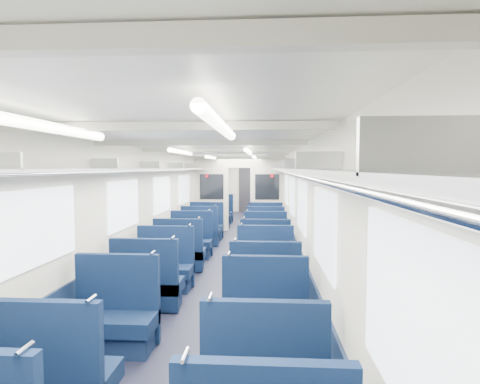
% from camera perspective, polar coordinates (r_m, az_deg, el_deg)
% --- Properties ---
extents(floor, '(2.80, 18.00, 0.01)m').
position_cam_1_polar(floor, '(9.22, -1.58, -9.03)').
color(floor, black).
rests_on(floor, ground).
extents(ceiling, '(2.80, 18.00, 0.01)m').
position_cam_1_polar(ceiling, '(9.00, -1.60, 5.73)').
color(ceiling, silver).
rests_on(ceiling, wall_left).
extents(wall_left, '(0.02, 18.00, 2.35)m').
position_cam_1_polar(wall_left, '(9.27, -10.24, -1.66)').
color(wall_left, beige).
rests_on(wall_left, floor).
extents(dado_left, '(0.03, 17.90, 0.70)m').
position_cam_1_polar(dado_left, '(9.38, -10.10, -6.69)').
color(dado_left, '#0F1B33').
rests_on(dado_left, floor).
extents(wall_right, '(0.02, 18.00, 2.35)m').
position_cam_1_polar(wall_right, '(9.01, 7.31, -1.78)').
color(wall_right, beige).
rests_on(wall_right, floor).
extents(dado_right, '(0.03, 17.90, 0.70)m').
position_cam_1_polar(dado_right, '(9.13, 7.18, -6.94)').
color(dado_right, '#0F1B33').
rests_on(dado_right, floor).
extents(wall_far, '(2.80, 0.02, 2.35)m').
position_cam_1_polar(wall_far, '(18.00, 1.06, 0.88)').
color(wall_far, beige).
rests_on(wall_far, floor).
extents(luggage_rack_left, '(0.36, 17.40, 0.18)m').
position_cam_1_polar(luggage_rack_left, '(9.19, -9.16, 3.29)').
color(luggage_rack_left, '#B2B5BA').
rests_on(luggage_rack_left, wall_left).
extents(luggage_rack_right, '(0.36, 17.40, 0.18)m').
position_cam_1_polar(luggage_rack_right, '(8.97, 6.16, 3.31)').
color(luggage_rack_right, '#B2B5BA').
rests_on(luggage_rack_right, wall_right).
extents(windows, '(2.78, 15.60, 0.75)m').
position_cam_1_polar(windows, '(8.56, -1.87, -0.38)').
color(windows, white).
rests_on(windows, wall_left).
extents(ceiling_fittings, '(2.70, 16.06, 0.11)m').
position_cam_1_polar(ceiling_fittings, '(8.74, -1.76, 5.40)').
color(ceiling_fittings, beige).
rests_on(ceiling_fittings, ceiling).
extents(end_door, '(0.75, 0.06, 2.00)m').
position_cam_1_polar(end_door, '(17.95, 1.05, 0.31)').
color(end_door, black).
rests_on(end_door, floor).
extents(bulkhead, '(2.80, 0.10, 2.35)m').
position_cam_1_polar(bulkhead, '(12.55, -0.09, -0.00)').
color(bulkhead, beige).
rests_on(bulkhead, floor).
extents(seat_4, '(0.95, 0.52, 1.06)m').
position_cam_1_polar(seat_4, '(3.72, -25.60, -23.59)').
color(seat_4, '#0C1E3E').
rests_on(seat_4, floor).
extents(seat_5, '(0.95, 0.52, 1.06)m').
position_cam_1_polar(seat_5, '(3.42, 3.54, -25.84)').
color(seat_5, '#0C1E3E').
rests_on(seat_5, floor).
extents(seat_6, '(0.95, 0.52, 1.06)m').
position_cam_1_polar(seat_6, '(4.80, -17.63, -17.08)').
color(seat_6, '#0C1E3E').
rests_on(seat_6, floor).
extents(seat_7, '(0.95, 0.52, 1.06)m').
position_cam_1_polar(seat_7, '(4.51, 3.59, -18.27)').
color(seat_7, '#0C1E3E').
rests_on(seat_7, floor).
extents(seat_8, '(0.95, 0.52, 1.06)m').
position_cam_1_polar(seat_8, '(5.90, -13.16, -13.07)').
color(seat_8, '#0C1E3E').
rests_on(seat_8, floor).
extents(seat_9, '(0.95, 0.52, 1.06)m').
position_cam_1_polar(seat_9, '(5.56, 3.62, -14.01)').
color(seat_9, '#0C1E3E').
rests_on(seat_9, floor).
extents(seat_10, '(0.95, 0.52, 1.06)m').
position_cam_1_polar(seat_10, '(6.77, -10.83, -10.88)').
color(seat_10, '#0C1E3E').
rests_on(seat_10, floor).
extents(seat_11, '(0.95, 0.52, 1.06)m').
position_cam_1_polar(seat_11, '(6.73, 3.64, -10.91)').
color(seat_11, '#0C1E3E').
rests_on(seat_11, floor).
extents(seat_12, '(0.95, 0.52, 1.06)m').
position_cam_1_polar(seat_12, '(7.89, -8.65, -8.79)').
color(seat_12, '#0C1E3E').
rests_on(seat_12, floor).
extents(seat_13, '(0.95, 0.52, 1.06)m').
position_cam_1_polar(seat_13, '(7.76, 3.65, -8.95)').
color(seat_13, '#0C1E3E').
rests_on(seat_13, floor).
extents(seat_14, '(0.95, 0.52, 1.06)m').
position_cam_1_polar(seat_14, '(8.98, -7.08, -7.27)').
color(seat_14, '#0C1E3E').
rests_on(seat_14, floor).
extents(seat_15, '(0.95, 0.52, 1.06)m').
position_cam_1_polar(seat_15, '(8.83, 3.66, -7.43)').
color(seat_15, '#0C1E3E').
rests_on(seat_15, floor).
extents(seat_16, '(0.95, 0.52, 1.06)m').
position_cam_1_polar(seat_16, '(10.28, -5.67, -5.88)').
color(seat_16, '#0C1E3E').
rests_on(seat_16, floor).
extents(seat_17, '(0.95, 0.52, 1.06)m').
position_cam_1_polar(seat_17, '(10.14, 3.67, -6.00)').
color(seat_17, '#0C1E3E').
rests_on(seat_17, floor).
extents(seat_18, '(0.95, 0.52, 1.06)m').
position_cam_1_polar(seat_18, '(11.19, -4.89, -5.11)').
color(seat_18, '#0C1E3E').
rests_on(seat_18, floor).
extents(seat_19, '(0.95, 0.52, 1.06)m').
position_cam_1_polar(seat_19, '(11.07, 3.67, -5.20)').
color(seat_19, '#0C1E3E').
rests_on(seat_19, floor).
extents(seat_20, '(0.95, 0.52, 1.06)m').
position_cam_1_polar(seat_20, '(13.28, -3.52, -3.74)').
color(seat_20, '#0C1E3E').
rests_on(seat_20, floor).
extents(seat_21, '(0.95, 0.52, 1.06)m').
position_cam_1_polar(seat_21, '(13.31, 3.68, -3.72)').
color(seat_21, '#0C1E3E').
rests_on(seat_21, floor).
extents(seat_22, '(0.95, 0.52, 1.06)m').
position_cam_1_polar(seat_22, '(14.46, -2.91, -3.15)').
color(seat_22, '#0C1E3E').
rests_on(seat_22, floor).
extents(seat_23, '(0.95, 0.52, 1.06)m').
position_cam_1_polar(seat_23, '(14.32, 3.69, -3.21)').
color(seat_23, '#0C1E3E').
rests_on(seat_23, floor).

